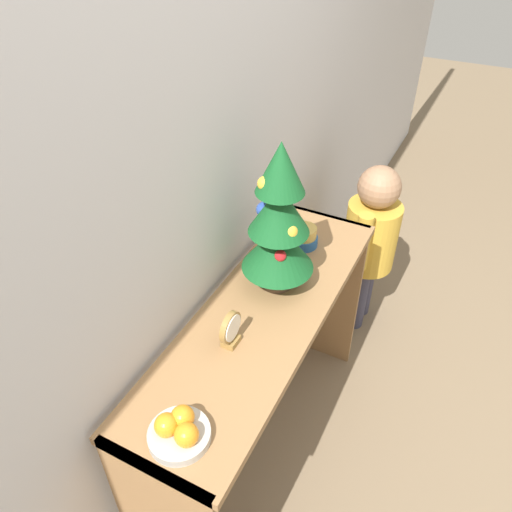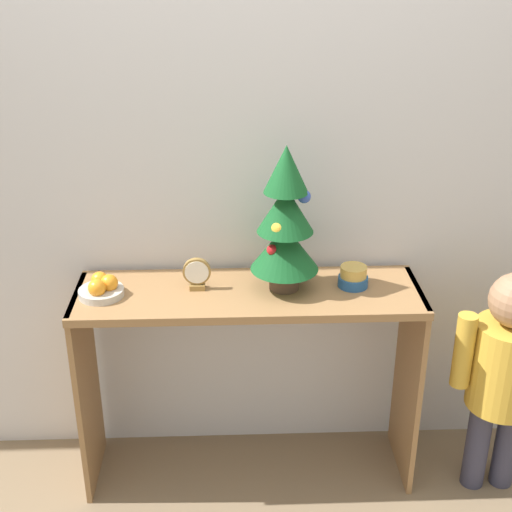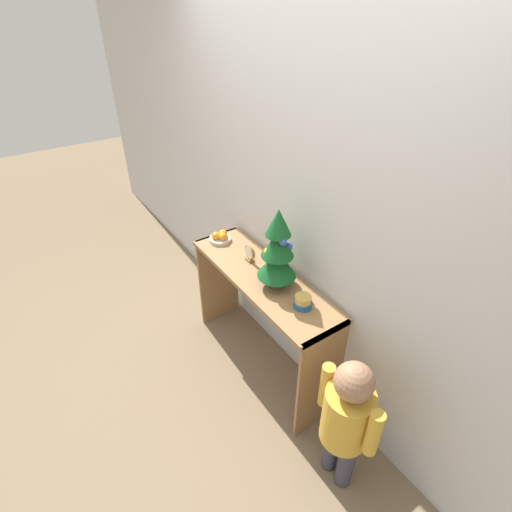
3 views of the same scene
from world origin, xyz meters
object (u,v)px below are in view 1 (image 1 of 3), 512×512
at_px(singing_bowl, 304,237).
at_px(child_figure, 371,235).
at_px(desk_clock, 231,330).
at_px(fruit_bowl, 179,430).
at_px(mini_tree, 279,222).

bearing_deg(singing_bowl, child_figure, -14.16).
height_order(singing_bowl, child_figure, child_figure).
relative_size(singing_bowl, desk_clock, 0.90).
distance_m(fruit_bowl, child_figure, 1.50).
height_order(singing_bowl, desk_clock, desk_clock).
height_order(fruit_bowl, desk_clock, desk_clock).
bearing_deg(desk_clock, child_figure, -7.11).
bearing_deg(fruit_bowl, singing_bowl, 2.48).
distance_m(singing_bowl, child_figure, 0.65).
bearing_deg(desk_clock, fruit_bowl, -173.43).
relative_size(mini_tree, fruit_bowl, 3.33).
distance_m(fruit_bowl, singing_bowl, 0.91).
distance_m(mini_tree, child_figure, 0.97).
distance_m(singing_bowl, desk_clock, 0.57).
height_order(fruit_bowl, singing_bowl, same).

